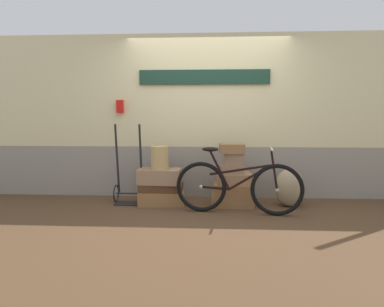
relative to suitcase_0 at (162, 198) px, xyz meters
The scene contains 15 objects.
ground 0.74m from the suitcase_0, 22.38° to the right, with size 10.12×5.20×0.06m, color #513823.
station_building 1.48m from the suitcase_0, 39.92° to the left, with size 8.12×0.74×2.56m.
suitcase_0 is the anchor object (origin of this frame).
suitcase_1 0.16m from the suitcase_0, 107.66° to the left, with size 0.62×0.36×0.12m, color #4C2D19.
suitcase_2 0.32m from the suitcase_0, behind, with size 0.61×0.35×0.22m, color #937051.
suitcase_3 1.04m from the suitcase_0, ahead, with size 0.60×0.46×0.15m, color olive.
suitcase_4 1.05m from the suitcase_0, ahead, with size 0.53×0.42×0.17m, color olive.
suitcase_5 1.10m from the suitcase_0, ahead, with size 0.50×0.38×0.15m, color #9E754C.
suitcase_6 1.11m from the suitcase_0, ahead, with size 0.33×0.26×0.12m, color #937051.
suitcase_7 1.20m from the suitcase_0, ahead, with size 0.28×0.22×0.17m, color #937051.
suitcase_8 1.26m from the suitcase_0, ahead, with size 0.35×0.24×0.14m, color olive.
wicker_basket 0.60m from the suitcase_0, 169.04° to the left, with size 0.26×0.26×0.33m, color tan.
luggage_trolley 0.53m from the suitcase_0, behind, with size 0.44×0.35×1.18m.
burlap_sack 1.86m from the suitcase_0, ahead, with size 0.41×0.35×0.55m, color #9E8966.
bicycle 1.18m from the suitcase_0, 20.13° to the right, with size 1.68×0.46×0.89m.
Camera 1 is at (0.03, -4.33, 1.28)m, focal length 30.07 mm.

